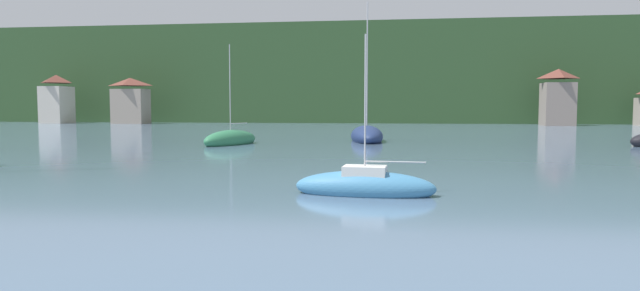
{
  "coord_description": "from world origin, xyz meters",
  "views": [
    {
      "loc": [
        2.61,
        24.25,
        2.87
      ],
      "look_at": [
        0.0,
        43.57,
        1.43
      ],
      "focal_mm": 30.68,
      "sensor_mm": 36.0,
      "label": 1
    }
  ],
  "objects_px": {
    "sailboat_far_1": "(231,140)",
    "sailboat_mid_6": "(365,186)",
    "shore_building_west": "(57,100)",
    "sailboat_far_4": "(367,136)",
    "shore_building_central": "(558,98)",
    "shore_building_westcentral": "(131,101)"
  },
  "relations": [
    {
      "from": "shore_building_west",
      "to": "sailboat_far_4",
      "type": "relative_size",
      "value": 0.67
    },
    {
      "from": "shore_building_west",
      "to": "sailboat_far_1",
      "type": "relative_size",
      "value": 1.01
    },
    {
      "from": "shore_building_west",
      "to": "sailboat_mid_6",
      "type": "distance_m",
      "value": 83.74
    },
    {
      "from": "sailboat_mid_6",
      "to": "sailboat_far_4",
      "type": "bearing_deg",
      "value": -82.9
    },
    {
      "from": "shore_building_westcentral",
      "to": "shore_building_west",
      "type": "bearing_deg",
      "value": 178.17
    },
    {
      "from": "sailboat_far_4",
      "to": "shore_building_west",
      "type": "bearing_deg",
      "value": -132.71
    },
    {
      "from": "sailboat_far_4",
      "to": "sailboat_mid_6",
      "type": "xyz_separation_m",
      "value": [
        1.26,
        -26.82,
        -0.13
      ]
    },
    {
      "from": "sailboat_far_1",
      "to": "sailboat_mid_6",
      "type": "distance_m",
      "value": 23.86
    },
    {
      "from": "shore_building_central",
      "to": "sailboat_far_4",
      "type": "height_order",
      "value": "sailboat_far_4"
    },
    {
      "from": "shore_building_central",
      "to": "sailboat_far_4",
      "type": "xyz_separation_m",
      "value": [
        -25.28,
        -37.56,
        -3.5
      ]
    },
    {
      "from": "shore_building_central",
      "to": "sailboat_far_4",
      "type": "bearing_deg",
      "value": -123.95
    },
    {
      "from": "shore_building_westcentral",
      "to": "sailboat_far_4",
      "type": "xyz_separation_m",
      "value": [
        39.04,
        -37.37,
        -3.09
      ]
    },
    {
      "from": "sailboat_far_1",
      "to": "sailboat_far_4",
      "type": "relative_size",
      "value": 0.66
    },
    {
      "from": "shore_building_west",
      "to": "shore_building_central",
      "type": "bearing_deg",
      "value": -0.16
    },
    {
      "from": "shore_building_central",
      "to": "sailboat_mid_6",
      "type": "relative_size",
      "value": 1.49
    },
    {
      "from": "shore_building_westcentral",
      "to": "sailboat_mid_6",
      "type": "relative_size",
      "value": 1.33
    },
    {
      "from": "sailboat_far_4",
      "to": "sailboat_mid_6",
      "type": "relative_size",
      "value": 2.14
    },
    {
      "from": "shore_building_central",
      "to": "shore_building_west",
      "type": "bearing_deg",
      "value": 179.84
    },
    {
      "from": "shore_building_central",
      "to": "sailboat_far_4",
      "type": "relative_size",
      "value": 0.69
    },
    {
      "from": "sailboat_mid_6",
      "to": "shore_building_westcentral",
      "type": "bearing_deg",
      "value": -53.46
    },
    {
      "from": "sailboat_mid_6",
      "to": "sailboat_far_1",
      "type": "bearing_deg",
      "value": -58.32
    },
    {
      "from": "shore_building_west",
      "to": "sailboat_far_1",
      "type": "height_order",
      "value": "shore_building_west"
    }
  ]
}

